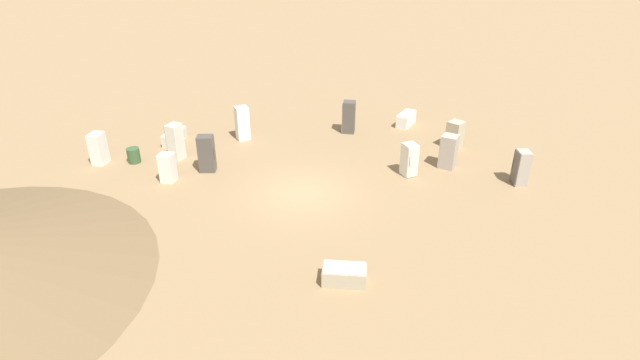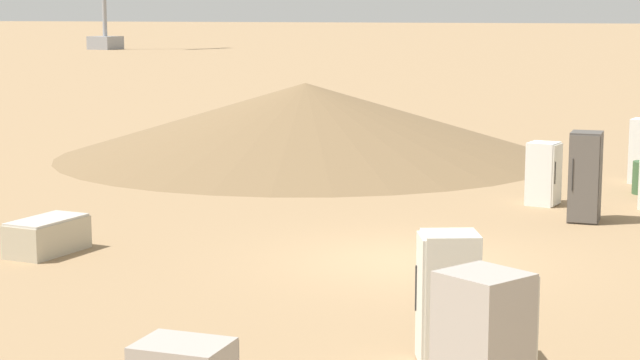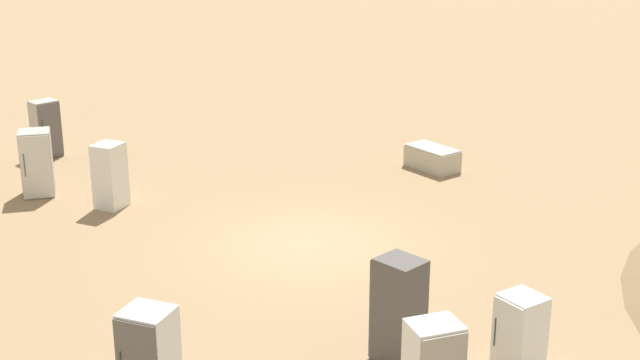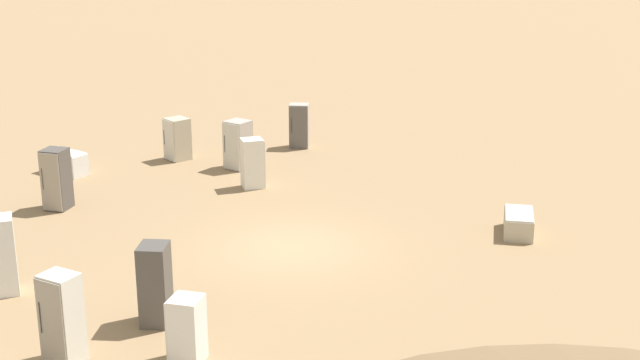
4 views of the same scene
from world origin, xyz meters
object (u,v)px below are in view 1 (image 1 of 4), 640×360
object	(u,v)px
discarded_fridge_0	(406,119)
discarded_fridge_10	(207,154)
discarded_fridge_4	(349,117)
discarded_fridge_5	(175,142)
discarded_fridge_3	(242,123)
discarded_fridge_12	(521,168)
discarded_fridge_8	(168,168)
discarded_fridge_11	(344,275)
discarded_fridge_2	(174,136)
discarded_fridge_7	(98,149)
discarded_fridge_9	(409,160)
rusty_barrel	(134,155)
discarded_fridge_6	(455,135)
discarded_fridge_1	(449,152)

from	to	relation	value
discarded_fridge_0	discarded_fridge_10	distance (m)	12.41
discarded_fridge_4	discarded_fridge_5	size ratio (longest dim) A/B	0.98
discarded_fridge_3	discarded_fridge_12	size ratio (longest dim) A/B	1.14
discarded_fridge_8	discarded_fridge_11	distance (m)	10.99
discarded_fridge_2	discarded_fridge_5	world-z (taller)	discarded_fridge_5
discarded_fridge_0	discarded_fridge_11	world-z (taller)	discarded_fridge_0
discarded_fridge_0	discarded_fridge_7	world-z (taller)	discarded_fridge_7
discarded_fridge_3	discarded_fridge_4	size ratio (longest dim) A/B	1.02
discarded_fridge_9	rusty_barrel	world-z (taller)	discarded_fridge_9
discarded_fridge_4	discarded_fridge_10	size ratio (longest dim) A/B	1.01
discarded_fridge_2	rusty_barrel	bearing A→B (deg)	-109.59
discarded_fridge_4	discarded_fridge_2	bearing A→B (deg)	107.88
discarded_fridge_4	discarded_fridge_8	size ratio (longest dim) A/B	1.32
discarded_fridge_6	discarded_fridge_11	bearing A→B (deg)	-165.73
discarded_fridge_3	discarded_fridge_11	world-z (taller)	discarded_fridge_3
discarded_fridge_0	discarded_fridge_4	xyz separation A→B (m)	(3.37, 1.57, 0.54)
discarded_fridge_2	discarded_fridge_10	world-z (taller)	discarded_fridge_10
discarded_fridge_0	discarded_fridge_8	distance (m)	14.37
discarded_fridge_7	discarded_fridge_10	distance (m)	5.73
discarded_fridge_1	discarded_fridge_4	world-z (taller)	discarded_fridge_4
discarded_fridge_12	discarded_fridge_6	bearing A→B (deg)	25.79
discarded_fridge_3	discarded_fridge_11	xyz separation A→B (m)	(-6.82, 11.85, -0.64)
discarded_fridge_10	discarded_fridge_2	bearing A→B (deg)	-145.43
discarded_fridge_6	discarded_fridge_8	bearing A→B (deg)	148.83
discarded_fridge_7	discarded_fridge_9	world-z (taller)	same
discarded_fridge_1	discarded_fridge_6	xyz separation A→B (m)	(-0.57, -2.48, -0.09)
discarded_fridge_7	discarded_fridge_8	size ratio (longest dim) A/B	1.16
discarded_fridge_8	discarded_fridge_9	world-z (taller)	discarded_fridge_9
discarded_fridge_11	discarded_fridge_6	bearing A→B (deg)	-24.24
discarded_fridge_2	discarded_fridge_10	size ratio (longest dim) A/B	0.97
discarded_fridge_0	discarded_fridge_11	size ratio (longest dim) A/B	1.13
discarded_fridge_5	discarded_fridge_9	bearing A→B (deg)	-74.96
discarded_fridge_11	rusty_barrel	distance (m)	14.09
discarded_fridge_7	discarded_fridge_1	bearing A→B (deg)	-81.79
discarded_fridge_4	discarded_fridge_12	world-z (taller)	discarded_fridge_4
discarded_fridge_2	discarded_fridge_8	xyz separation A→B (m)	(-1.55, 4.52, 0.37)
discarded_fridge_2	discarded_fridge_12	bearing A→B (deg)	-7.50
discarded_fridge_1	discarded_fridge_7	distance (m)	17.61
discarded_fridge_1	discarded_fridge_9	bearing A→B (deg)	142.25
discarded_fridge_3	discarded_fridge_9	bearing A→B (deg)	-52.41
rusty_barrel	discarded_fridge_7	bearing A→B (deg)	11.16
discarded_fridge_4	rusty_barrel	size ratio (longest dim) A/B	2.40
discarded_fridge_1	discarded_fridge_3	bearing A→B (deg)	100.74
discarded_fridge_1	discarded_fridge_11	xyz separation A→B (m)	(4.32, 9.66, -0.54)
discarded_fridge_11	rusty_barrel	bearing A→B (deg)	52.60
discarded_fridge_0	discarded_fridge_8	world-z (taller)	discarded_fridge_8
discarded_fridge_0	discarded_fridge_3	world-z (taller)	discarded_fridge_3
discarded_fridge_0	discarded_fridge_2	xyz separation A→B (m)	(12.88, 4.32, -0.06)
discarded_fridge_10	discarded_fridge_1	bearing A→B (deg)	90.82
discarded_fridge_6	discarded_fridge_1	bearing A→B (deg)	-156.70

